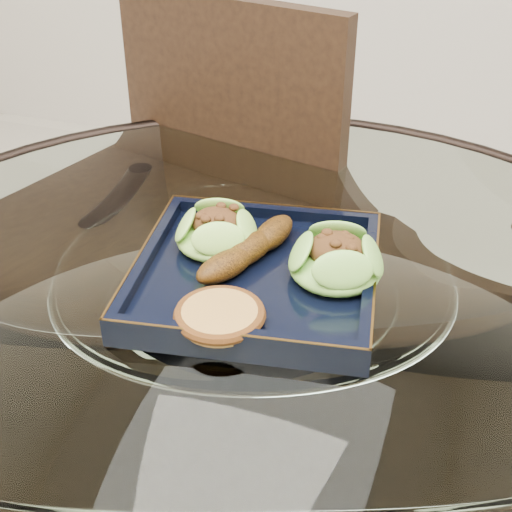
% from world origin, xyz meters
% --- Properties ---
extents(dining_table, '(1.13, 1.13, 0.77)m').
position_xyz_m(dining_table, '(-0.00, -0.00, 0.60)').
color(dining_table, white).
rests_on(dining_table, ground).
extents(dining_chair, '(0.52, 0.52, 0.99)m').
position_xyz_m(dining_chair, '(-0.21, 0.30, 0.55)').
color(dining_chair, black).
rests_on(dining_chair, ground).
extents(navy_plate, '(0.31, 0.31, 0.02)m').
position_xyz_m(navy_plate, '(-0.01, 0.04, 0.77)').
color(navy_plate, black).
rests_on(navy_plate, dining_table).
extents(lettuce_wrap_left, '(0.10, 0.10, 0.03)m').
position_xyz_m(lettuce_wrap_left, '(-0.07, 0.07, 0.80)').
color(lettuce_wrap_left, '#60B033').
rests_on(lettuce_wrap_left, navy_plate).
extents(lettuce_wrap_right, '(0.12, 0.12, 0.04)m').
position_xyz_m(lettuce_wrap_right, '(0.08, 0.05, 0.80)').
color(lettuce_wrap_right, '#57A02E').
rests_on(lettuce_wrap_right, navy_plate).
extents(roasted_plantain, '(0.08, 0.16, 0.03)m').
position_xyz_m(roasted_plantain, '(-0.02, 0.06, 0.80)').
color(roasted_plantain, '#583009').
rests_on(roasted_plantain, navy_plate).
extents(crumb_patty, '(0.09, 0.09, 0.02)m').
position_xyz_m(crumb_patty, '(-0.01, -0.06, 0.79)').
color(crumb_patty, '#B4853C').
rests_on(crumb_patty, navy_plate).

